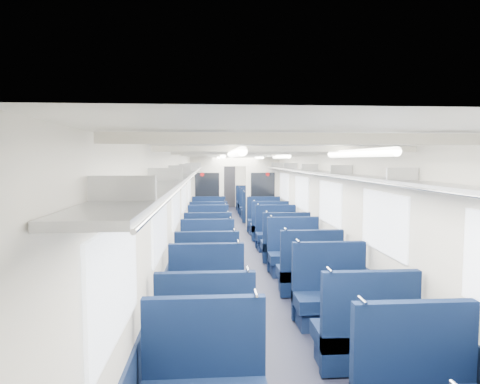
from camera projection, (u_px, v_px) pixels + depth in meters
The scene contains 37 objects.
floor at pixel (242, 248), 10.30m from camera, with size 2.80×18.00×0.01m, color black.
ceiling at pixel (242, 154), 10.12m from camera, with size 2.80×18.00×0.01m, color white.
wall_left at pixel (185, 202), 10.11m from camera, with size 0.02×18.00×2.35m, color beige.
dado_left at pixel (186, 235), 10.17m from camera, with size 0.03×17.90×0.70m, color #0F1A34.
wall_right at pixel (297, 201), 10.31m from camera, with size 0.02×18.00×2.35m, color beige.
dado_right at pixel (296, 233), 10.37m from camera, with size 0.03×17.90×0.70m, color #0F1A34.
wall_far at pixel (227, 182), 19.16m from camera, with size 2.80×0.02×2.35m, color beige.
luggage_rack_left at pixel (192, 169), 10.06m from camera, with size 0.36×17.40×0.18m.
luggage_rack_right at pixel (290, 169), 10.23m from camera, with size 0.36×17.40×0.18m.
windows at pixel (243, 193), 9.73m from camera, with size 2.78×15.60×0.75m.
ceiling_fittings at pixel (242, 156), 9.86m from camera, with size 2.70×16.06×0.11m.
end_door at pixel (227, 186), 19.11m from camera, with size 0.75×0.06×2.00m, color black.
bulkhead at pixel (235, 191), 12.92m from camera, with size 2.80×0.10×2.35m.
seat_4 at pixel (206, 339), 4.26m from camera, with size 1.00×0.55×1.12m.
seat_5 at pixel (364, 337), 4.30m from camera, with size 1.00×0.55×1.12m.
seat_6 at pixel (207, 302), 5.37m from camera, with size 1.00×0.55×1.12m.
seat_7 at pixel (331, 299), 5.48m from camera, with size 1.00×0.55×1.12m.
seat_8 at pixel (207, 276), 6.56m from camera, with size 1.00×0.55×1.12m.
seat_9 at pixel (309, 274), 6.69m from camera, with size 1.00×0.55×1.12m.
seat_10 at pixel (208, 260), 7.61m from camera, with size 1.00×0.55×1.12m.
seat_11 at pixel (294, 256), 7.90m from camera, with size 1.00×0.55×1.12m.
seat_12 at pixel (208, 246), 8.83m from camera, with size 1.00×0.55×1.12m.
seat_13 at pixel (285, 246), 8.85m from camera, with size 1.00×0.55×1.12m.
seat_14 at pixel (208, 236), 10.04m from camera, with size 1.00×0.55×1.12m.
seat_15 at pixel (276, 236), 10.04m from camera, with size 1.00×0.55×1.12m.
seat_16 at pixel (209, 229), 11.08m from camera, with size 1.00×0.55×1.12m.
seat_17 at pixel (269, 228), 11.22m from camera, with size 1.00×0.55×1.12m.
seat_18 at pixel (209, 222), 12.36m from camera, with size 1.00×0.55×1.12m.
seat_19 at pixel (264, 222), 12.32m from camera, with size 1.00×0.55×1.12m.
seat_20 at pixel (209, 213), 14.31m from camera, with size 1.00×0.55×1.12m.
seat_21 at pixel (256, 213), 14.44m from camera, with size 1.00×0.55×1.12m.
seat_22 at pixel (209, 209), 15.53m from camera, with size 1.00×0.55×1.12m.
seat_23 at pixel (253, 209), 15.58m from camera, with size 1.00×0.55×1.12m.
seat_24 at pixel (209, 206), 16.63m from camera, with size 1.00×0.55×1.12m.
seat_25 at pixel (250, 205), 16.84m from camera, with size 1.00×0.55×1.12m.
seat_26 at pixel (209, 203), 17.70m from camera, with size 1.00×0.55×1.12m.
seat_27 at pixel (248, 203), 17.76m from camera, with size 1.00×0.55×1.12m.
Camera 1 is at (-0.77, -10.13, 2.20)m, focal length 30.72 mm.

